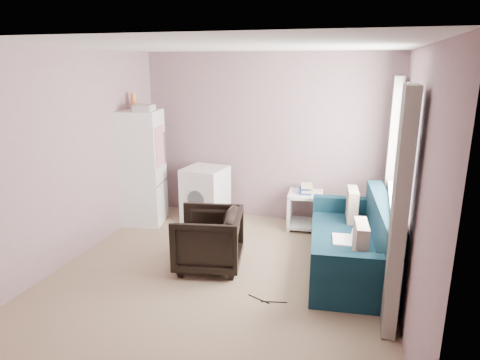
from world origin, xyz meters
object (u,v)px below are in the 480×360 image
Objects in this scene: sofa at (355,246)px; fridge at (142,167)px; armchair at (208,237)px; washing_machine at (205,193)px; side_table at (305,208)px.

fridge is at bearing 160.44° from sofa.
armchair is 0.93× the size of washing_machine.
sofa reaches higher than washing_machine.
fridge is 2.47m from side_table.
armchair is 1.16× the size of side_table.
side_table is (1.50, 0.14, -0.12)m from washing_machine.
armchair is at bearing -172.95° from sofa.
sofa is at bearing -18.23° from washing_machine.
armchair is 1.90m from fridge.
armchair is at bearing -60.98° from washing_machine.
armchair is 0.40× the size of fridge.
washing_machine is (0.87, 0.32, -0.42)m from fridge.
washing_machine is at bearing -174.80° from side_table.
fridge is 3.24m from sofa.
sofa is at bearing -24.03° from fridge.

